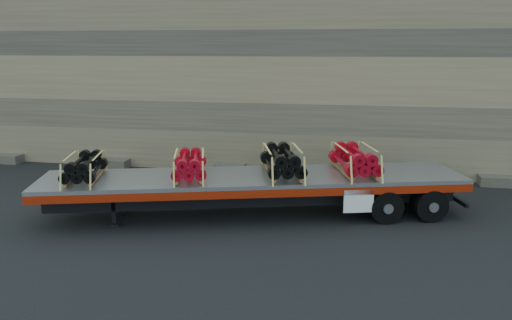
# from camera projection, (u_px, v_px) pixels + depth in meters

# --- Properties ---
(ground) EXTENTS (120.00, 120.00, 0.00)m
(ground) POSITION_uv_depth(u_px,v_px,m) (291.00, 216.00, 15.04)
(ground) COLOR black
(ground) RESTS_ON ground
(rock_wall) EXTENTS (44.00, 3.00, 7.00)m
(rock_wall) POSITION_uv_depth(u_px,v_px,m) (311.00, 83.00, 20.48)
(rock_wall) COLOR #7A6B54
(rock_wall) RESTS_ON ground
(trailer) EXTENTS (12.65, 5.77, 1.25)m
(trailer) POSITION_uv_depth(u_px,v_px,m) (253.00, 195.00, 14.98)
(trailer) COLOR #9B9DA2
(trailer) RESTS_ON ground
(bundle_front) EXTENTS (1.44, 2.09, 0.67)m
(bundle_front) POSITION_uv_depth(u_px,v_px,m) (85.00, 168.00, 14.30)
(bundle_front) COLOR black
(bundle_front) RESTS_ON trailer
(bundle_midfront) EXTENTS (1.46, 2.12, 0.68)m
(bundle_midfront) POSITION_uv_depth(u_px,v_px,m) (190.00, 165.00, 14.59)
(bundle_midfront) COLOR #AD091A
(bundle_midfront) RESTS_ON trailer
(bundle_midrear) EXTENTS (1.66, 2.41, 0.78)m
(bundle_midrear) POSITION_uv_depth(u_px,v_px,m) (282.00, 162.00, 14.83)
(bundle_midrear) COLOR black
(bundle_midrear) RESTS_ON trailer
(bundle_rear) EXTENTS (1.63, 2.37, 0.76)m
(bundle_rear) POSITION_uv_depth(u_px,v_px,m) (355.00, 160.00, 15.05)
(bundle_rear) COLOR #AD091A
(bundle_rear) RESTS_ON trailer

